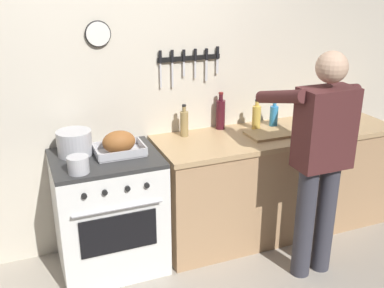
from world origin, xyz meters
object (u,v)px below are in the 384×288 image
bottle_wine_red (220,114)px  person_cook (320,153)px  bottle_cooking_oil (256,117)px  roasting_pan (119,144)px  saucepan (78,165)px  bottle_vinegar (184,123)px  bottle_dish_soap (274,115)px  stove (109,212)px  stock_pot (75,143)px  cutting_board (270,134)px

bottle_wine_red → person_cook: bearing=-67.7°
person_cook → bottle_cooking_oil: person_cook is taller
roasting_pan → saucepan: (-0.32, -0.22, -0.02)m
bottle_cooking_oil → saucepan: bearing=-167.3°
bottle_vinegar → person_cook: bearing=-49.4°
bottle_dish_soap → roasting_pan: bearing=-174.1°
bottle_cooking_oil → bottle_wine_red: size_ratio=0.81×
person_cook → bottle_cooking_oil: size_ratio=6.59×
person_cook → bottle_dish_soap: bearing=5.1°
saucepan → bottle_cooking_oil: size_ratio=0.56×
stove → bottle_vinegar: 0.90m
stock_pot → bottle_cooking_oil: 1.48m
stove → stock_pot: size_ratio=3.64×
stock_pot → bottle_wine_red: bearing=5.9°
saucepan → bottle_dish_soap: (1.68, 0.36, 0.04)m
bottle_cooking_oil → bottle_wine_red: 0.30m
roasting_pan → bottle_wine_red: size_ratio=1.13×
saucepan → bottle_wine_red: (1.23, 0.45, 0.07)m
stove → bottle_wine_red: size_ratio=2.90×
person_cook → stock_pot: (-1.56, 0.74, 0.04)m
bottle_wine_red → bottle_cooking_oil: bearing=-22.5°
roasting_pan → bottle_vinegar: bearing=17.8°
stove → roasting_pan: size_ratio=2.56×
roasting_pan → stock_pot: size_ratio=1.42×
roasting_pan → bottle_dish_soap: bearing=5.9°
cutting_board → bottle_wine_red: (-0.30, 0.29, 0.12)m
stock_pot → roasting_pan: bearing=-20.6°
bottle_cooking_oil → bottle_wine_red: bearing=157.5°
person_cook → bottle_cooking_oil: bearing=18.4°
bottle_dish_soap → bottle_vinegar: bearing=176.9°
cutting_board → stove: bearing=178.0°
cutting_board → bottle_cooking_oil: size_ratio=1.43×
stock_pot → bottle_dish_soap: bottle_dish_soap is taller
saucepan → stock_pot: bearing=85.3°
bottle_dish_soap → bottle_vinegar: (-0.79, 0.04, 0.02)m
cutting_board → stock_pot: bearing=173.6°
bottle_cooking_oil → person_cook: bearing=-83.8°
roasting_pan → saucepan: roasting_pan is taller
cutting_board → saucepan: bearing=-174.0°
bottle_vinegar → saucepan: bearing=-155.8°
bottle_vinegar → bottle_cooking_oil: bearing=-5.6°
roasting_pan → saucepan: 0.39m
stock_pot → saucepan: 0.33m
bottle_dish_soap → bottle_wine_red: bearing=168.0°
cutting_board → bottle_wine_red: 0.44m
stove → bottle_cooking_oil: bottle_cooking_oil is taller
stove → person_cook: bearing=-24.4°
roasting_pan → bottle_cooking_oil: (1.18, 0.12, 0.03)m
stock_pot → bottle_dish_soap: 1.66m
saucepan → bottle_vinegar: 0.98m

